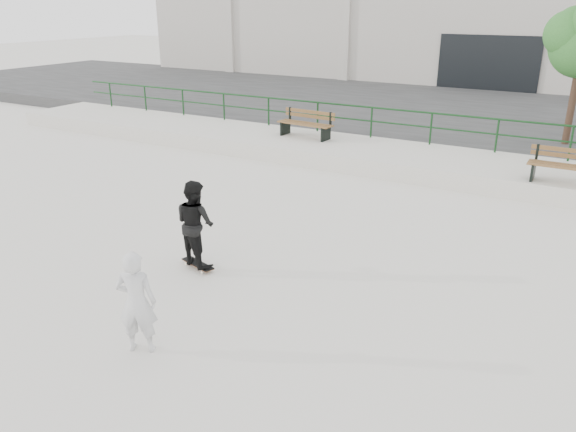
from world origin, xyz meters
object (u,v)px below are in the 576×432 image
Objects in this scene: skateboard at (198,264)px; standing_skater at (195,223)px; bench_right at (569,167)px; bench_left at (306,124)px; seated_skater at (137,302)px.

skateboard is 0.49× the size of standing_skater.
bench_right is 1.15× the size of standing_skater.
bench_left reaches higher than bench_right.
seated_skater is (3.37, -11.40, -0.16)m from bench_left.
seated_skater is at bearing -53.36° from skateboard.
seated_skater is (0.97, -2.54, 0.71)m from skateboard.
standing_skater is (2.39, -8.86, -0.03)m from bench_left.
bench_right is 2.34× the size of skateboard.
skateboard is (-5.66, -7.54, -0.86)m from bench_right.
bench_left is 1.21× the size of standing_skater.
seated_skater reaches higher than bench_right.
skateboard is at bearing -126.65° from bench_right.
bench_right is 9.47m from skateboard.
skateboard is 0.52× the size of seated_skater.
skateboard is (2.39, -8.86, -0.87)m from bench_left.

